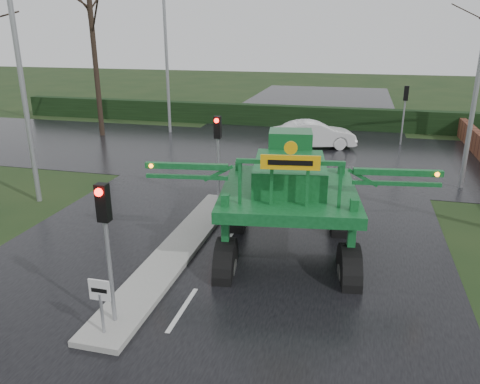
% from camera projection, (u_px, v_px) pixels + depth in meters
% --- Properties ---
extents(ground, '(140.00, 140.00, 0.00)m').
position_uv_depth(ground, '(183.00, 310.00, 11.64)').
color(ground, black).
rests_on(ground, ground).
extents(road_main, '(14.00, 80.00, 0.02)m').
position_uv_depth(road_main, '(263.00, 187.00, 20.80)').
color(road_main, black).
rests_on(road_main, ground).
extents(road_cross, '(80.00, 12.00, 0.02)m').
position_uv_depth(road_cross, '(284.00, 154.00, 26.30)').
color(road_cross, black).
rests_on(road_cross, ground).
extents(median_island, '(1.20, 10.00, 0.16)m').
position_uv_depth(median_island, '(178.00, 250.00, 14.66)').
color(median_island, gray).
rests_on(median_island, ground).
extents(hedge_row, '(44.00, 0.90, 1.50)m').
position_uv_depth(hedge_row, '(302.00, 117.00, 33.38)').
color(hedge_row, black).
rests_on(hedge_row, ground).
extents(keep_left_sign, '(0.50, 0.07, 1.35)m').
position_uv_depth(keep_left_sign, '(100.00, 298.00, 10.22)').
color(keep_left_sign, gray).
rests_on(keep_left_sign, ground).
extents(traffic_signal_near, '(0.26, 0.33, 3.52)m').
position_uv_depth(traffic_signal_near, '(105.00, 225.00, 10.17)').
color(traffic_signal_near, gray).
rests_on(traffic_signal_near, ground).
extents(traffic_signal_mid, '(0.26, 0.33, 3.52)m').
position_uv_depth(traffic_signal_mid, '(218.00, 140.00, 17.96)').
color(traffic_signal_mid, gray).
rests_on(traffic_signal_mid, ground).
extents(traffic_signal_far, '(0.26, 0.33, 3.52)m').
position_uv_depth(traffic_signal_far, '(405.00, 102.00, 27.62)').
color(traffic_signal_far, gray).
rests_on(traffic_signal_far, ground).
extents(street_light_left_near, '(3.85, 0.30, 10.00)m').
position_uv_depth(street_light_left_near, '(24.00, 48.00, 17.07)').
color(street_light_left_near, gray).
rests_on(street_light_left_near, ground).
extents(street_light_right, '(3.85, 0.30, 10.00)m').
position_uv_depth(street_light_right, '(475.00, 46.00, 18.78)').
color(street_light_right, gray).
rests_on(street_light_right, ground).
extents(street_light_left_far, '(3.85, 0.30, 10.00)m').
position_uv_depth(street_light_left_far, '(170.00, 40.00, 29.90)').
color(street_light_left_far, gray).
rests_on(street_light_left_far, ground).
extents(tree_left_far, '(7.70, 7.70, 13.26)m').
position_uv_depth(tree_left_far, '(91.00, 21.00, 28.69)').
color(tree_left_far, black).
rests_on(tree_left_far, ground).
extents(crop_sprayer, '(8.68, 5.95, 4.88)m').
position_uv_depth(crop_sprayer, '(226.00, 193.00, 13.04)').
color(crop_sprayer, black).
rests_on(crop_sprayer, ground).
extents(white_sedan, '(5.05, 3.05, 1.57)m').
position_uv_depth(white_sedan, '(313.00, 148.00, 27.71)').
color(white_sedan, white).
rests_on(white_sedan, ground).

